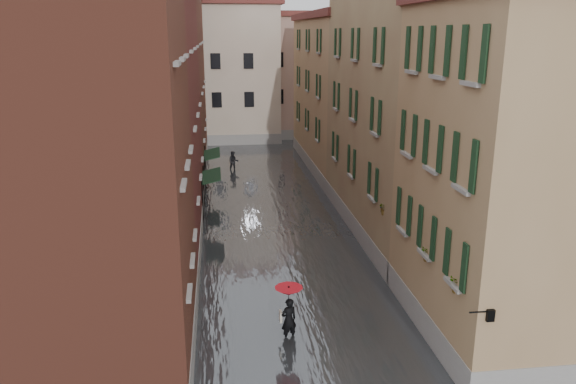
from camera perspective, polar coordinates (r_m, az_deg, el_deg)
ground at (r=22.12m, az=1.42°, el=-12.54°), size 120.00×120.00×0.00m
floodwater at (r=34.00m, az=-1.82°, el=-1.96°), size 10.00×60.00×0.20m
building_left_near at (r=18.15m, az=-19.86°, el=2.09°), size 6.00×8.00×13.00m
building_left_mid at (r=28.83m, az=-15.25°, el=6.81°), size 6.00×14.00×12.50m
building_left_far at (r=43.55m, az=-12.69°, el=10.89°), size 6.00×16.00×14.00m
building_right_near at (r=20.46m, az=22.21°, el=1.18°), size 6.00×8.00×11.50m
building_right_mid at (r=30.19m, az=12.28°, el=7.88°), size 6.00×14.00×13.00m
building_right_far at (r=44.61m, az=5.87°, el=9.69°), size 6.00×16.00×11.50m
building_end_cream at (r=57.36m, az=-7.33°, el=11.77°), size 12.00×9.00×13.00m
building_end_pink at (r=60.06m, az=1.48°, el=11.59°), size 10.00×9.00×12.00m
awning_near at (r=32.77m, az=-7.86°, el=1.52°), size 1.09×3.09×2.80m
awning_far at (r=38.72m, az=-7.79°, el=3.76°), size 1.09×3.28×2.80m
wall_lantern at (r=16.87m, az=19.74°, el=-11.62°), size 0.71×0.22×0.35m
window_planters at (r=20.74m, az=13.29°, el=-4.34°), size 0.59×8.45×0.84m
pedestrian_main at (r=19.98m, az=0.06°, el=-11.70°), size 0.99×0.99×2.06m
pedestrian_far at (r=43.95m, az=-5.57°, el=3.08°), size 0.81×0.64×1.64m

